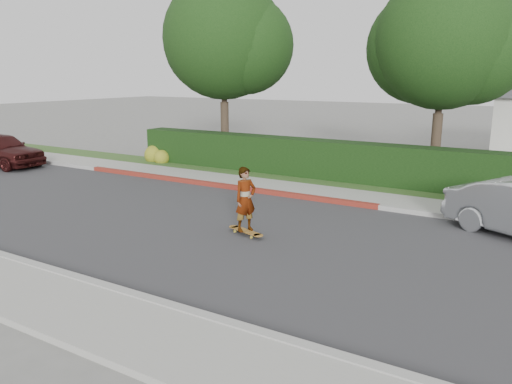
% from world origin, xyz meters
% --- Properties ---
extents(ground, '(120.00, 120.00, 0.00)m').
position_xyz_m(ground, '(0.00, 0.00, 0.00)').
color(ground, slate).
rests_on(ground, ground).
extents(road, '(60.00, 8.00, 0.01)m').
position_xyz_m(road, '(0.00, 0.00, 0.01)').
color(road, '#2D2D30').
rests_on(road, ground).
extents(curb_near, '(60.00, 0.20, 0.15)m').
position_xyz_m(curb_near, '(0.00, -4.10, 0.07)').
color(curb_near, '#9E9E99').
rests_on(curb_near, ground).
extents(sidewalk_near, '(60.00, 1.60, 0.12)m').
position_xyz_m(sidewalk_near, '(0.00, -5.00, 0.06)').
color(sidewalk_near, gray).
rests_on(sidewalk_near, ground).
extents(curb_far, '(60.00, 0.20, 0.15)m').
position_xyz_m(curb_far, '(0.00, 4.10, 0.07)').
color(curb_far, '#9E9E99').
rests_on(curb_far, ground).
extents(curb_red_section, '(12.00, 0.21, 0.15)m').
position_xyz_m(curb_red_section, '(-5.00, 4.10, 0.08)').
color(curb_red_section, maroon).
rests_on(curb_red_section, ground).
extents(sidewalk_far, '(60.00, 1.60, 0.12)m').
position_xyz_m(sidewalk_far, '(0.00, 5.00, 0.06)').
color(sidewalk_far, gray).
rests_on(sidewalk_far, ground).
extents(planting_strip, '(60.00, 1.60, 0.10)m').
position_xyz_m(planting_strip, '(0.00, 6.60, 0.05)').
color(planting_strip, '#2D4C1E').
rests_on(planting_strip, ground).
extents(hedge, '(15.00, 1.00, 1.50)m').
position_xyz_m(hedge, '(-3.00, 7.20, 0.75)').
color(hedge, black).
rests_on(hedge, ground).
extents(flowering_shrub, '(1.40, 1.00, 0.90)m').
position_xyz_m(flowering_shrub, '(-10.01, 6.74, 0.33)').
color(flowering_shrub, '#2D4C19').
rests_on(flowering_shrub, ground).
extents(tree_left, '(5.99, 5.21, 8.00)m').
position_xyz_m(tree_left, '(-7.51, 8.69, 5.26)').
color(tree_left, '#33261C').
rests_on(tree_left, ground).
extents(tree_center, '(5.66, 4.84, 7.44)m').
position_xyz_m(tree_center, '(1.49, 9.19, 4.90)').
color(tree_center, '#33261C').
rests_on(tree_center, ground).
extents(skateboard, '(1.19, 0.57, 0.11)m').
position_xyz_m(skateboard, '(-1.11, 0.04, 0.10)').
color(skateboard, gold).
rests_on(skateboard, ground).
extents(skateboarder, '(0.58, 0.69, 1.60)m').
position_xyz_m(skateboarder, '(-1.11, 0.04, 0.92)').
color(skateboarder, white).
rests_on(skateboarder, skateboard).
extents(car_maroon, '(4.37, 1.92, 1.46)m').
position_xyz_m(car_maroon, '(-15.28, 2.67, 0.73)').
color(car_maroon, '#3C1313').
rests_on(car_maroon, ground).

